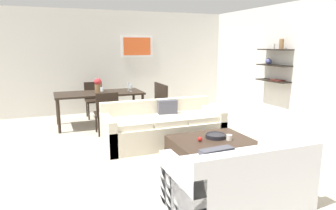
% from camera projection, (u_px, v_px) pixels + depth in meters
% --- Properties ---
extents(ground_plane, '(18.00, 18.00, 0.00)m').
position_uv_depth(ground_plane, '(170.00, 149.00, 5.44)').
color(ground_plane, '#BCB29E').
extents(back_wall_unit, '(8.40, 0.09, 2.70)m').
position_uv_depth(back_wall_unit, '(132.00, 61.00, 8.51)').
color(back_wall_unit, silver).
rests_on(back_wall_unit, ground).
extents(right_wall_shelf_unit, '(0.34, 8.20, 2.70)m').
position_uv_depth(right_wall_shelf_unit, '(286.00, 66.00, 6.82)').
color(right_wall_shelf_unit, silver).
rests_on(right_wall_shelf_unit, ground).
extents(sofa_beige, '(2.17, 0.90, 0.78)m').
position_uv_depth(sofa_beige, '(163.00, 128.00, 5.69)').
color(sofa_beige, beige).
rests_on(sofa_beige, ground).
extents(loveseat_white, '(1.53, 0.90, 0.78)m').
position_uv_depth(loveseat_white, '(238.00, 181.00, 3.47)').
color(loveseat_white, white).
rests_on(loveseat_white, ground).
extents(coffee_table, '(1.20, 1.00, 0.38)m').
position_uv_depth(coffee_table, '(212.00, 151.00, 4.75)').
color(coffee_table, '#38281E').
rests_on(coffee_table, ground).
extents(decorative_bowl, '(0.32, 0.32, 0.06)m').
position_uv_depth(decorative_bowl, '(216.00, 136.00, 4.80)').
color(decorative_bowl, black).
rests_on(decorative_bowl, coffee_table).
extents(candle_jar, '(0.09, 0.09, 0.08)m').
position_uv_depth(candle_jar, '(229.00, 137.00, 4.68)').
color(candle_jar, silver).
rests_on(candle_jar, coffee_table).
extents(apple_on_coffee_table, '(0.07, 0.07, 0.07)m').
position_uv_depth(apple_on_coffee_table, '(200.00, 139.00, 4.62)').
color(apple_on_coffee_table, red).
rests_on(apple_on_coffee_table, coffee_table).
extents(dining_table, '(1.92, 0.90, 0.75)m').
position_uv_depth(dining_table, '(99.00, 95.00, 6.95)').
color(dining_table, black).
rests_on(dining_table, ground).
extents(dining_chair_foot, '(0.44, 0.44, 0.88)m').
position_uv_depth(dining_chair_foot, '(107.00, 111.00, 6.21)').
color(dining_chair_foot, black).
rests_on(dining_chair_foot, ground).
extents(dining_chair_head, '(0.44, 0.44, 0.88)m').
position_uv_depth(dining_chair_head, '(94.00, 97.00, 7.77)').
color(dining_chair_head, black).
rests_on(dining_chair_head, ground).
extents(dining_chair_right_far, '(0.44, 0.44, 0.88)m').
position_uv_depth(dining_chair_right_far, '(154.00, 98.00, 7.66)').
color(dining_chair_right_far, black).
rests_on(dining_chair_right_far, ground).
extents(dining_chair_right_near, '(0.44, 0.44, 0.88)m').
position_uv_depth(dining_chair_right_near, '(159.00, 101.00, 7.29)').
color(dining_chair_right_near, black).
rests_on(dining_chair_right_near, ground).
extents(wine_glass_head, '(0.06, 0.06, 0.18)m').
position_uv_depth(wine_glass_head, '(96.00, 85.00, 7.27)').
color(wine_glass_head, silver).
rests_on(wine_glass_head, dining_table).
extents(wine_glass_right_far, '(0.06, 0.06, 0.17)m').
position_uv_depth(wine_glass_right_far, '(128.00, 85.00, 7.27)').
color(wine_glass_right_far, silver).
rests_on(wine_glass_right_far, dining_table).
extents(wine_glass_right_near, '(0.07, 0.07, 0.17)m').
position_uv_depth(wine_glass_right_near, '(131.00, 87.00, 7.07)').
color(wine_glass_right_near, silver).
rests_on(wine_glass_right_near, dining_table).
extents(wine_glass_foot, '(0.07, 0.07, 0.17)m').
position_uv_depth(wine_glass_foot, '(102.00, 90.00, 6.56)').
color(wine_glass_foot, silver).
rests_on(wine_glass_foot, dining_table).
extents(centerpiece_vase, '(0.16, 0.16, 0.32)m').
position_uv_depth(centerpiece_vase, '(98.00, 85.00, 6.93)').
color(centerpiece_vase, olive).
rests_on(centerpiece_vase, dining_table).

